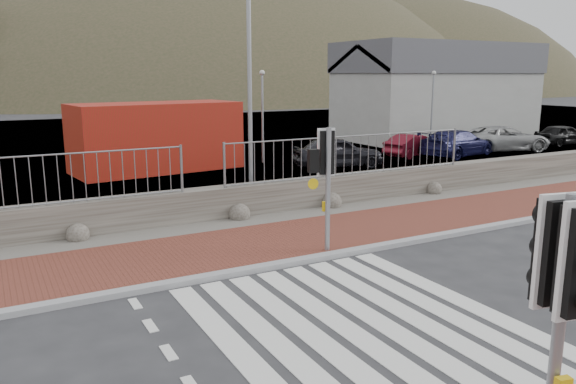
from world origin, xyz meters
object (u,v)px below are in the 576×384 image
car_d (504,139)px  car_e (563,135)px  traffic_signal_near (564,281)px  streetlight (253,69)px  car_a (338,152)px  car_b (413,145)px  shipping_container (157,137)px  traffic_signal_far (327,164)px  car_c (457,143)px

car_d → car_e: bearing=-71.9°
traffic_signal_near → streetlight: streetlight is taller
car_a → car_e: 15.46m
car_b → car_d: car_d is taller
car_e → traffic_signal_near: bearing=131.3°
shipping_container → car_d: size_ratio=1.42×
traffic_signal_far → car_b: size_ratio=0.85×
shipping_container → car_c: 14.28m
streetlight → car_d: streetlight is taller
traffic_signal_far → car_a: bearing=-115.2°
traffic_signal_far → shipping_container: bearing=-79.6°
traffic_signal_far → car_e: size_ratio=0.82×
traffic_signal_far → car_d: 20.04m
car_b → car_d: (5.44, -0.73, 0.11)m
traffic_signal_near → car_c: (15.71, 16.96, -1.44)m
traffic_signal_near → car_c: 23.17m
car_c → car_d: car_d is taller
streetlight → car_a: 8.78m
traffic_signal_far → streetlight: size_ratio=0.39×
shipping_container → car_a: 7.66m
streetlight → traffic_signal_near: bearing=-102.0°
car_c → car_d: size_ratio=0.96×
traffic_signal_far → car_b: traffic_signal_far is taller
traffic_signal_far → shipping_container: traffic_signal_far is taller
car_b → car_c: 2.14m
shipping_container → car_a: bearing=-30.3°
car_a → car_e: (15.45, 0.39, -0.07)m
car_b → car_e: size_ratio=0.97×
traffic_signal_near → car_d: (19.25, 17.20, -1.44)m
car_d → traffic_signal_far: bearing=136.4°
car_a → car_e: car_a is taller
traffic_signal_far → car_a: size_ratio=0.73×
car_e → shipping_container: bearing=89.1°
car_a → car_d: size_ratio=0.82×
shipping_container → car_c: size_ratio=1.48×
shipping_container → car_e: 22.63m
shipping_container → car_c: (13.94, -3.01, -0.74)m
shipping_container → car_c: bearing=-19.3°
car_b → car_d: 5.49m
car_a → car_b: (5.02, 0.96, -0.11)m
traffic_signal_near → traffic_signal_far: bearing=86.5°
traffic_signal_far → car_b: (11.83, 10.80, -1.49)m
shipping_container → car_d: bearing=-16.2°
traffic_signal_far → streetlight: bearing=-86.6°
streetlight → car_b: 13.31m
traffic_signal_near → streetlight: (2.48, 11.92, 2.00)m
traffic_signal_far → shipping_container: 12.86m
car_e → car_c: bearing=98.4°
streetlight → shipping_container: (-0.70, 8.05, -2.69)m
car_c → car_d: bearing=-99.7°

